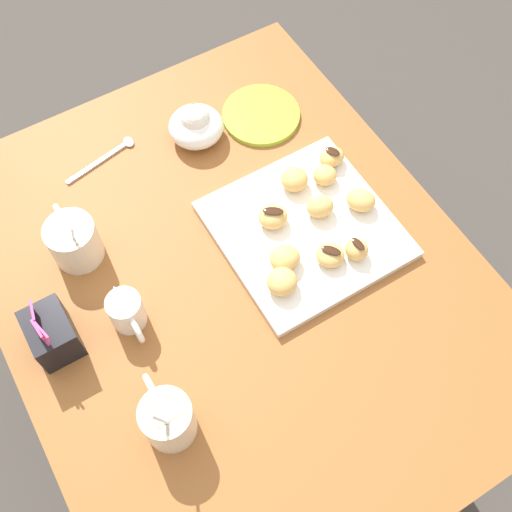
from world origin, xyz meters
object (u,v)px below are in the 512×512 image
(beignet_4, at_px, (357,249))
(cream_pitcher_white, at_px, (127,311))
(beignet_7, at_px, (273,217))
(pastry_plate_square, at_px, (305,229))
(beignet_5, at_px, (330,255))
(beignet_2, at_px, (285,258))
(coffee_mug_cream_left, at_px, (167,418))
(beignet_8, at_px, (361,200))
(beignet_3, at_px, (294,179))
(coffee_mug_cream_right, at_px, (73,240))
(beignet_6, at_px, (282,282))
(sugar_caddy, at_px, (52,334))
(beignet_9, at_px, (325,175))
(beignet_0, at_px, (332,157))
(ice_cream_bowl, at_px, (196,125))
(beignet_1, at_px, (320,207))
(dining_table, at_px, (237,306))
(saucer_lime_left, at_px, (261,115))

(beignet_4, bearing_deg, cream_pitcher_white, 76.21)
(beignet_7, bearing_deg, pastry_plate_square, -131.42)
(beignet_5, bearing_deg, beignet_7, 21.19)
(pastry_plate_square, xyz_separation_m, beignet_2, (-0.04, 0.07, 0.03))
(coffee_mug_cream_left, relative_size, cream_pitcher_white, 1.42)
(pastry_plate_square, height_order, coffee_mug_cream_left, coffee_mug_cream_left)
(beignet_8, bearing_deg, pastry_plate_square, 83.74)
(coffee_mug_cream_left, height_order, beignet_3, coffee_mug_cream_left)
(coffee_mug_cream_right, xyz_separation_m, beignet_4, (-0.27, -0.43, -0.01))
(coffee_mug_cream_left, bearing_deg, beignet_6, -67.86)
(coffee_mug_cream_right, bearing_deg, coffee_mug_cream_left, 180.00)
(sugar_caddy, height_order, beignet_9, sugar_caddy)
(beignet_0, xyz_separation_m, beignet_4, (-0.19, 0.08, 0.00))
(beignet_3, xyz_separation_m, beignet_7, (-0.05, 0.08, -0.00))
(coffee_mug_cream_left, bearing_deg, sugar_caddy, 24.07)
(beignet_0, height_order, beignet_2, beignet_2)
(pastry_plate_square, bearing_deg, beignet_8, -96.26)
(sugar_caddy, relative_size, beignet_3, 2.01)
(ice_cream_bowl, xyz_separation_m, beignet_1, (-0.29, -0.11, -0.00))
(dining_table, xyz_separation_m, saucer_lime_left, (0.29, -0.23, 0.14))
(coffee_mug_cream_right, distance_m, beignet_1, 0.45)
(beignet_9, bearing_deg, coffee_mug_cream_left, 119.38)
(coffee_mug_cream_left, height_order, beignet_4, coffee_mug_cream_left)
(sugar_caddy, bearing_deg, coffee_mug_cream_right, -34.88)
(beignet_6, relative_size, beignet_7, 1.01)
(beignet_5, bearing_deg, beignet_2, 64.43)
(pastry_plate_square, relative_size, coffee_mug_cream_right, 2.31)
(coffee_mug_cream_left, bearing_deg, beignet_9, -60.62)
(beignet_1, height_order, beignet_9, beignet_1)
(beignet_9, bearing_deg, beignet_8, -163.01)
(saucer_lime_left, bearing_deg, pastry_plate_square, 165.27)
(ice_cream_bowl, height_order, beignet_6, ice_cream_bowl)
(sugar_caddy, bearing_deg, beignet_3, -83.35)
(beignet_4, xyz_separation_m, beignet_6, (0.01, 0.15, 0.00))
(beignet_1, bearing_deg, ice_cream_bowl, 20.07)
(coffee_mug_cream_right, height_order, beignet_5, coffee_mug_cream_right)
(beignet_5, relative_size, beignet_6, 0.95)
(sugar_caddy, height_order, beignet_0, sugar_caddy)
(beignet_9, bearing_deg, coffee_mug_cream_right, 77.47)
(coffee_mug_cream_left, xyz_separation_m, beignet_0, (0.29, -0.50, -0.02))
(beignet_3, relative_size, beignet_5, 1.03)
(pastry_plate_square, height_order, beignet_2, beignet_2)
(coffee_mug_cream_right, bearing_deg, dining_table, -130.09)
(pastry_plate_square, height_order, beignet_5, beignet_5)
(coffee_mug_cream_left, height_order, beignet_5, coffee_mug_cream_left)
(beignet_2, distance_m, beignet_4, 0.13)
(dining_table, distance_m, coffee_mug_cream_right, 0.34)
(beignet_4, bearing_deg, saucer_lime_left, -4.21)
(coffee_mug_cream_left, height_order, beignet_0, coffee_mug_cream_left)
(cream_pitcher_white, relative_size, ice_cream_bowl, 0.95)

